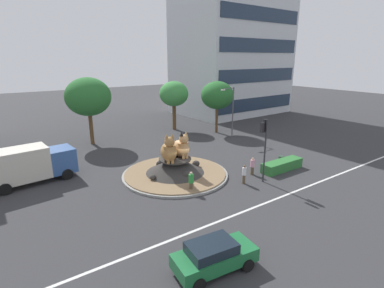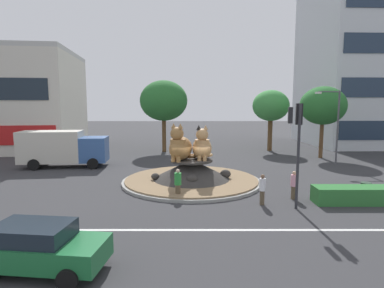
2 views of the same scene
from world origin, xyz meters
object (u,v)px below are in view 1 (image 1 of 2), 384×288
third_tree_left (174,94)px  pedestrian_pink_shirt (252,166)px  office_tower (233,18)px  traffic_light_mast (264,137)px  pedestrian_white_shirt (244,174)px  cat_statue_tabby (169,151)px  delivery_box_truck (27,164)px  cat_statue_calico (181,147)px  broadleaf_tree_behind_island (88,97)px  streetlight_arm (231,108)px  second_tree_near_tower (217,95)px  pedestrian_green_shirt (191,181)px  sedan_on_far_lane (214,255)px  litter_bin (281,160)px

third_tree_left → pedestrian_pink_shirt: size_ratio=4.33×
office_tower → traffic_light_mast: bearing=-128.7°
pedestrian_white_shirt → cat_statue_tabby: bearing=135.8°
cat_statue_tabby → delivery_box_truck: (-10.10, 5.65, -0.83)m
office_tower → pedestrian_white_shirt: bearing=-131.3°
third_tree_left → pedestrian_pink_shirt: 19.32m
cat_statue_calico → pedestrian_white_shirt: cat_statue_calico is taller
traffic_light_mast → pedestrian_white_shirt: (-1.52, 0.53, -3.01)m
office_tower → delivery_box_truck: (-36.00, -15.85, -14.93)m
broadleaf_tree_behind_island → delivery_box_truck: broadleaf_tree_behind_island is taller
streetlight_arm → pedestrian_white_shirt: streetlight_arm is taller
broadleaf_tree_behind_island → second_tree_near_tower: size_ratio=1.13×
pedestrian_green_shirt → sedan_on_far_lane: (-4.03, -7.86, -0.06)m
second_tree_near_tower → streetlight_arm: (-0.14, -3.08, -1.31)m
streetlight_arm → sedan_on_far_lane: bearing=39.4°
third_tree_left → pedestrian_white_shirt: (-5.18, -19.57, -4.21)m
cat_statue_tabby → third_tree_left: 18.10m
cat_statue_calico → pedestrian_white_shirt: (3.01, -4.85, -1.57)m
cat_statue_tabby → broadleaf_tree_behind_island: (-2.32, 14.36, 3.16)m
cat_statue_calico → pedestrian_white_shirt: size_ratio=1.45×
broadleaf_tree_behind_island → sedan_on_far_lane: broadleaf_tree_behind_island is taller
pedestrian_green_shirt → streetlight_arm: bearing=22.7°
pedestrian_pink_shirt → pedestrian_green_shirt: size_ratio=0.95×
pedestrian_white_shirt → litter_bin: (6.07, 1.16, -0.41)m
pedestrian_white_shirt → pedestrian_pink_shirt: 2.21m
office_tower → delivery_box_truck: office_tower is taller
second_tree_near_tower → pedestrian_white_shirt: 17.81m
broadleaf_tree_behind_island → sedan_on_far_lane: (-1.71, -25.54, -4.83)m
office_tower → third_tree_left: office_tower is taller
pedestrian_white_shirt → second_tree_near_tower: bearing=59.3°
office_tower → cat_statue_tabby: bearing=-142.1°
office_tower → third_tree_left: 20.91m
cat_statue_tabby → traffic_light_mast: size_ratio=0.47×
traffic_light_mast → streetlight_arm: 14.25m
second_tree_near_tower → pedestrian_white_shirt: bearing=-121.5°
second_tree_near_tower → pedestrian_white_shirt: second_tree_near_tower is taller
broadleaf_tree_behind_island → cat_statue_tabby: bearing=-80.8°
second_tree_near_tower → sedan_on_far_lane: second_tree_near_tower is taller
litter_bin → streetlight_arm: bearing=74.9°
cat_statue_calico → second_tree_near_tower: bearing=130.6°
pedestrian_pink_shirt → cat_statue_tabby: bearing=-61.8°
second_tree_near_tower → pedestrian_pink_shirt: second_tree_near_tower is taller
second_tree_near_tower → streetlight_arm: bearing=-92.6°
broadleaf_tree_behind_island → traffic_light_mast: bearing=-66.8°
cat_statue_calico → second_tree_near_tower: size_ratio=0.34×
pedestrian_pink_shirt → third_tree_left: bearing=-133.2°
streetlight_arm → litter_bin: (-2.84, -10.50, -3.36)m
sedan_on_far_lane → litter_bin: bearing=34.7°
broadleaf_tree_behind_island → litter_bin: broadleaf_tree_behind_island is taller
broadleaf_tree_behind_island → pedestrian_green_shirt: broadleaf_tree_behind_island is taller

